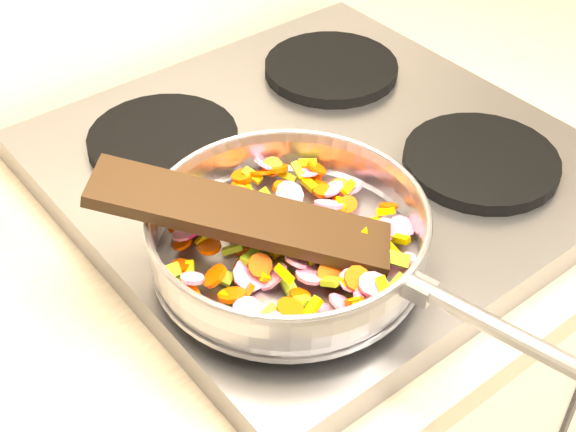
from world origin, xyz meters
TOP-DOWN VIEW (x-y plane):
  - base_cabinet at (0.00, 1.67)m, footprint 3.00×0.65m
  - cooktop at (-0.70, 1.67)m, footprint 0.60×0.60m
  - grate_fl at (-0.84, 1.52)m, footprint 0.19×0.19m
  - grate_fr at (-0.56, 1.52)m, footprint 0.19×0.19m
  - grate_bl at (-0.84, 1.81)m, footprint 0.19×0.19m
  - grate_br at (-0.56, 1.81)m, footprint 0.19×0.19m
  - saute_pan at (-0.85, 1.53)m, footprint 0.33×0.49m
  - vegetable_heap at (-0.85, 1.54)m, footprint 0.27×0.27m
  - wooden_spatula at (-0.89, 1.56)m, footprint 0.26×0.26m

SIDE VIEW (x-z plane):
  - base_cabinet at x=0.00m, z-range 0.00..0.86m
  - cooktop at x=-0.70m, z-range 0.90..0.94m
  - grate_fl at x=-0.84m, z-range 0.94..0.96m
  - grate_fr at x=-0.56m, z-range 0.94..0.96m
  - grate_bl at x=-0.84m, z-range 0.94..0.96m
  - grate_br at x=-0.56m, z-range 0.94..0.96m
  - vegetable_heap at x=-0.85m, z-range 0.95..1.00m
  - saute_pan at x=-0.85m, z-range 0.96..1.02m
  - wooden_spatula at x=-0.89m, z-range 0.97..1.05m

